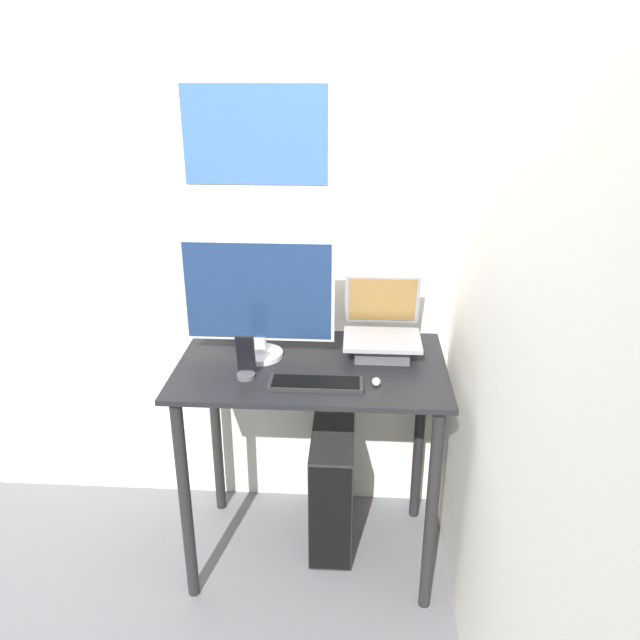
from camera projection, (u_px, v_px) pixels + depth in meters
ground_plane at (307, 609)px, 2.42m from camera, size 12.00×12.00×0.00m
wall_back at (318, 235)px, 2.59m from camera, size 6.00×0.06×2.60m
wall_side_right at (498, 299)px, 1.89m from camera, size 0.05×6.00×2.60m
desk at (312, 404)px, 2.43m from camera, size 1.02×0.63×0.91m
laptop at (382, 336)px, 2.42m from camera, size 0.30×0.28×0.29m
monitor at (258, 300)px, 2.34m from camera, size 0.57×0.17×0.47m
keyboard at (316, 383)px, 2.20m from camera, size 0.34×0.11×0.02m
mouse at (376, 382)px, 2.21m from camera, size 0.03×0.05×0.02m
cell_phone at (246, 363)px, 2.25m from camera, size 0.07×0.07×0.17m
computer_tower at (332, 485)px, 2.71m from camera, size 0.18×0.45×0.53m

